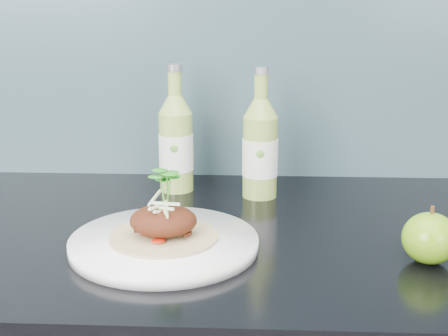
# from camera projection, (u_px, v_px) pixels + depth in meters

# --- Properties ---
(dinner_plate) EXTENTS (0.34, 0.34, 0.02)m
(dinner_plate) POSITION_uv_depth(u_px,v_px,m) (164.00, 243.00, 0.86)
(dinner_plate) COLOR white
(dinner_plate) RESTS_ON kitchen_counter
(pork_taco) EXTENTS (0.15, 0.15, 0.10)m
(pork_taco) POSITION_uv_depth(u_px,v_px,m) (163.00, 218.00, 0.85)
(pork_taco) COLOR tan
(pork_taco) RESTS_ON dinner_plate
(green_apple) EXTENTS (0.09, 0.09, 0.08)m
(green_apple) POSITION_uv_depth(u_px,v_px,m) (430.00, 238.00, 0.81)
(green_apple) COLOR #548D0F
(green_apple) RESTS_ON kitchen_counter
(cider_bottle_left) EXTENTS (0.06, 0.06, 0.22)m
(cider_bottle_left) POSITION_uv_depth(u_px,v_px,m) (176.00, 143.00, 1.10)
(cider_bottle_left) COLOR #94B74C
(cider_bottle_left) RESTS_ON kitchen_counter
(cider_bottle_right) EXTENTS (0.08, 0.08, 0.22)m
(cider_bottle_right) POSITION_uv_depth(u_px,v_px,m) (260.00, 148.00, 1.06)
(cider_bottle_right) COLOR #90AD48
(cider_bottle_right) RESTS_ON kitchen_counter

